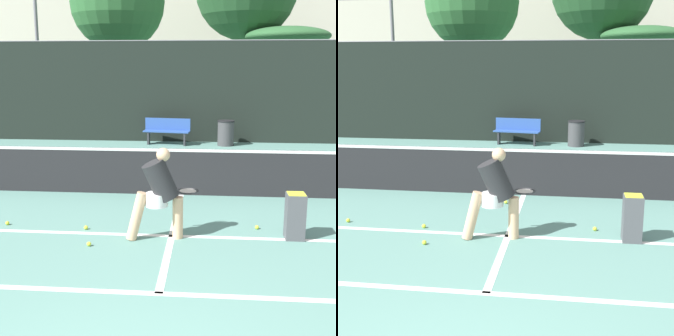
{
  "view_description": "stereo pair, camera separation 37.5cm",
  "coord_description": "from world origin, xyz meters",
  "views": [
    {
      "loc": [
        0.55,
        -2.35,
        2.57
      ],
      "look_at": [
        -0.11,
        5.0,
        0.95
      ],
      "focal_mm": 50.0,
      "sensor_mm": 36.0,
      "label": 1
    },
    {
      "loc": [
        0.92,
        -2.31,
        2.57
      ],
      "look_at": [
        -0.11,
        5.0,
        0.95
      ],
      "focal_mm": 50.0,
      "sensor_mm": 36.0,
      "label": 2
    }
  ],
  "objects": [
    {
      "name": "court_baseline_near",
      "position": [
        0.0,
        2.57,
        0.0
      ],
      "size": [
        11.0,
        0.1,
        0.01
      ],
      "primitive_type": "cube",
      "color": "white",
      "rests_on": "ground"
    },
    {
      "name": "tennis_ball_scattered_6",
      "position": [
        -1.4,
        4.61,
        0.03
      ],
      "size": [
        0.07,
        0.07,
        0.07
      ],
      "primitive_type": "sphere",
      "color": "#D1E033",
      "rests_on": "ground"
    },
    {
      "name": "tennis_ball_scattered_7",
      "position": [
        -1.17,
        3.92,
        0.03
      ],
      "size": [
        0.07,
        0.07,
        0.07
      ],
      "primitive_type": "sphere",
      "color": "#D1E033",
      "rests_on": "ground"
    },
    {
      "name": "fence_back",
      "position": [
        0.0,
        13.61,
        1.69
      ],
      "size": [
        24.0,
        0.06,
        3.4
      ],
      "color": "black",
      "rests_on": "ground"
    },
    {
      "name": "trash_bin",
      "position": [
        1.08,
        12.91,
        0.41
      ],
      "size": [
        0.55,
        0.55,
        0.82
      ],
      "color": "#3F3F42",
      "rests_on": "ground"
    },
    {
      "name": "building_far",
      "position": [
        0.0,
        27.97,
        3.27
      ],
      "size": [
        36.0,
        2.4,
        6.54
      ],
      "primitive_type": "cube",
      "color": "beige",
      "rests_on": "ground"
    },
    {
      "name": "net",
      "position": [
        0.0,
        6.8,
        0.51
      ],
      "size": [
        11.09,
        0.09,
        1.07
      ],
      "color": "slate",
      "rests_on": "ground"
    },
    {
      "name": "player_practicing",
      "position": [
        -0.18,
        4.33,
        0.74
      ],
      "size": [
        1.12,
        0.74,
        1.4
      ],
      "rotation": [
        0.0,
        0.0,
        0.2
      ],
      "color": "#DBAD84",
      "rests_on": "ground"
    },
    {
      "name": "courtside_bench",
      "position": [
        -0.86,
        12.96,
        0.47
      ],
      "size": [
        1.57,
        0.59,
        0.86
      ],
      "rotation": [
        0.0,
        0.0,
        -0.14
      ],
      "color": "#2D519E",
      "rests_on": "ground"
    },
    {
      "name": "court_service_line",
      "position": [
        0.0,
        4.44,
        0.0
      ],
      "size": [
        8.25,
        0.1,
        0.01
      ],
      "primitive_type": "cube",
      "color": "white",
      "rests_on": "ground"
    },
    {
      "name": "tree_mid",
      "position": [
        4.04,
        20.36,
        3.84
      ],
      "size": [
        3.88,
        3.88,
        4.33
      ],
      "color": "brown",
      "rests_on": "ground"
    },
    {
      "name": "tennis_ball_scattered_0",
      "position": [
        -0.27,
        6.15,
        0.03
      ],
      "size": [
        0.07,
        0.07,
        0.07
      ],
      "primitive_type": "sphere",
      "color": "#D1E033",
      "rests_on": "ground"
    },
    {
      "name": "ball_hopper",
      "position": [
        1.86,
        4.51,
        0.37
      ],
      "size": [
        0.28,
        0.28,
        0.71
      ],
      "color": "#4C4C51",
      "rests_on": "ground"
    },
    {
      "name": "tree_west",
      "position": [
        -3.64,
        19.25,
        5.31
      ],
      "size": [
        4.23,
        4.23,
        7.43
      ],
      "color": "brown",
      "rests_on": "ground"
    },
    {
      "name": "tennis_ball_scattered_5",
      "position": [
        -2.74,
        4.71,
        0.03
      ],
      "size": [
        0.07,
        0.07,
        0.07
      ],
      "primitive_type": "sphere",
      "color": "#D1E033",
      "rests_on": "ground"
    },
    {
      "name": "tennis_ball_scattered_4",
      "position": [
        1.34,
        4.87,
        0.03
      ],
      "size": [
        0.07,
        0.07,
        0.07
      ],
      "primitive_type": "sphere",
      "color": "#D1E033",
      "rests_on": "ground"
    },
    {
      "name": "court_center_mark",
      "position": [
        0.0,
        4.68,
        0.0
      ],
      "size": [
        0.1,
        4.23,
        0.01
      ],
      "primitive_type": "cube",
      "color": "white",
      "rests_on": "ground"
    },
    {
      "name": "parked_car",
      "position": [
        -4.62,
        17.01,
        0.57
      ],
      "size": [
        1.9,
        4.02,
        1.35
      ],
      "color": "navy",
      "rests_on": "ground"
    }
  ]
}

